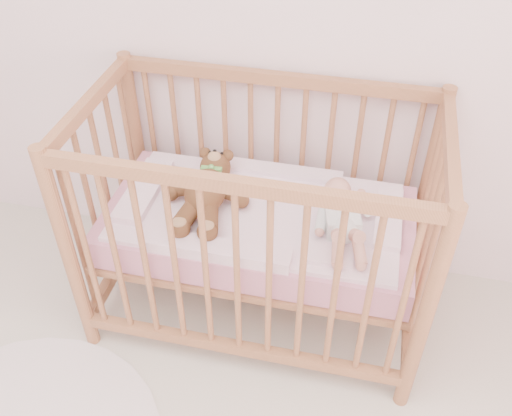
% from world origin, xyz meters
% --- Properties ---
extents(crib, '(1.36, 0.76, 1.00)m').
position_xyz_m(crib, '(0.24, 1.60, 0.50)').
color(crib, '#B5764D').
rests_on(crib, floor).
extents(mattress, '(1.22, 0.62, 0.13)m').
position_xyz_m(mattress, '(0.24, 1.60, 0.49)').
color(mattress, '#CA7E8C').
rests_on(mattress, crib).
extents(blanket, '(1.10, 0.58, 0.06)m').
position_xyz_m(blanket, '(0.24, 1.60, 0.56)').
color(blanket, '#F1A6C5').
rests_on(blanket, mattress).
extents(baby, '(0.34, 0.52, 0.12)m').
position_xyz_m(baby, '(0.56, 1.58, 0.64)').
color(baby, white).
rests_on(baby, blanket).
extents(teddy_bear, '(0.39, 0.53, 0.14)m').
position_xyz_m(teddy_bear, '(0.03, 1.58, 0.65)').
color(teddy_bear, brown).
rests_on(teddy_bear, blanket).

